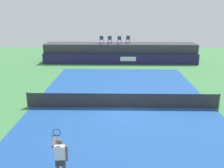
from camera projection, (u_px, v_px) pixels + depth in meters
ground_plane at (122, 93)px, 19.58m from camera, size 48.00×48.00×0.00m
court_inner at (122, 107)px, 16.70m from camera, size 12.00×22.00×0.00m
sponsor_wall at (120, 59)px, 29.48m from camera, size 18.00×0.22×1.20m
spectator_platform at (120, 52)px, 31.07m from camera, size 18.00×2.80×2.20m
spectator_chair_far_left at (101, 39)px, 30.58m from camera, size 0.47×0.47×0.89m
spectator_chair_left at (110, 39)px, 30.61m from camera, size 0.47×0.47×0.89m
spectator_chair_center at (119, 39)px, 30.32m from camera, size 0.46×0.46×0.89m
spectator_chair_right at (128, 39)px, 30.73m from camera, size 0.45×0.45×0.89m
tennis_net at (122, 101)px, 16.57m from camera, size 12.40×0.02×0.95m
net_post_near at (27, 100)px, 16.69m from camera, size 0.10×0.10×1.00m
net_post_far at (219, 101)px, 16.44m from camera, size 0.10×0.10×1.00m
tennis_player at (60, 158)px, 9.30m from camera, size 0.76×1.13×1.77m
tennis_ball at (164, 95)px, 18.94m from camera, size 0.07×0.07×0.07m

